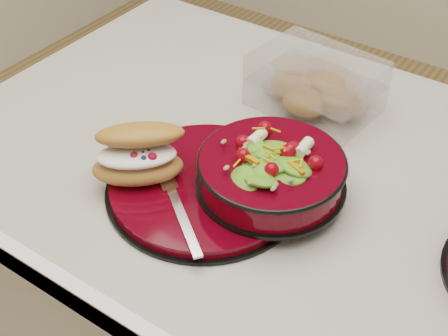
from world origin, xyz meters
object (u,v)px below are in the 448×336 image
Objects in this scene: croissant at (140,154)px; fork at (178,208)px; salad_bowl at (272,168)px; pastry_box at (315,86)px; dinner_plate at (205,186)px.

fork is at bearing -57.06° from croissant.
pastry_box is at bearing 103.51° from salad_bowl.
pastry_box is (0.11, 0.33, -0.02)m from croissant.
pastry_box is (0.03, 0.29, 0.03)m from dinner_plate.
dinner_plate is 0.07m from fork.
fork is at bearing -125.23° from salad_bowl.
croissant reaches higher than pastry_box.
dinner_plate is at bearing 39.92° from fork.
salad_bowl is at bearing -70.19° from pastry_box.
croissant is (-0.09, -0.04, 0.05)m from dinner_plate.
pastry_box reaches higher than dinner_plate.
croissant is at bearing -154.13° from dinner_plate.
salad_bowl is 1.41× the size of fork.
salad_bowl is 0.25m from pastry_box.
pastry_box is (0.02, 0.36, 0.02)m from fork.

